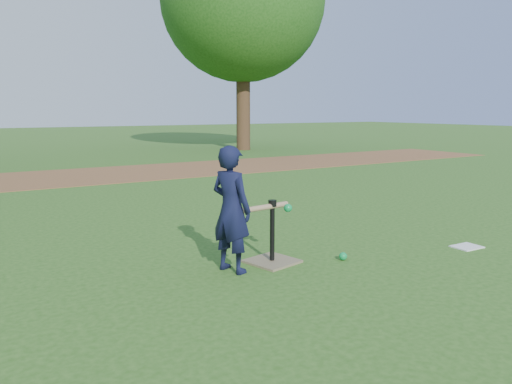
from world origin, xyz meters
TOP-DOWN VIEW (x-y plane):
  - ground at (0.00, 0.00)m, footprint 80.00×80.00m
  - dirt_strip at (0.00, 7.50)m, footprint 24.00×3.00m
  - child at (-0.51, 0.05)m, footprint 0.40×0.49m
  - wiffle_ball_ground at (0.58, -0.23)m, footprint 0.08×0.08m
  - clipboard at (2.03, -0.57)m, footprint 0.30×0.24m
  - batting_tee at (-0.05, 0.08)m, footprint 0.52×0.52m
  - swing_action at (-0.15, 0.04)m, footprint 0.63×0.17m

SIDE VIEW (x-z plane):
  - ground at x=0.00m, z-range 0.00..0.00m
  - dirt_strip at x=0.00m, z-range 0.00..0.01m
  - clipboard at x=2.03m, z-range 0.00..0.01m
  - wiffle_ball_ground at x=0.58m, z-range 0.00..0.08m
  - batting_tee at x=-0.05m, z-range -0.20..0.42m
  - swing_action at x=-0.15m, z-range 0.51..0.60m
  - child at x=-0.51m, z-range 0.00..1.15m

